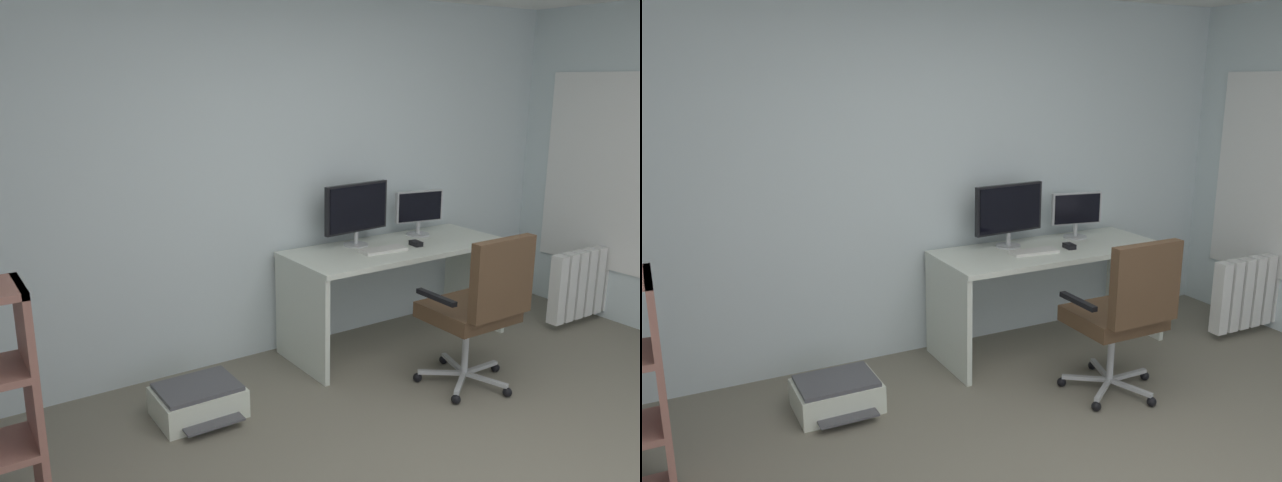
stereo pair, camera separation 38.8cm
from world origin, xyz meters
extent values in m
cube|color=silver|center=(0.00, 2.46, 1.26)|extent=(5.41, 0.10, 2.51)
cube|color=silver|center=(0.91, 2.03, 0.74)|extent=(1.68, 0.67, 0.04)
cube|color=silver|center=(0.09, 2.03, 0.36)|extent=(0.04, 0.65, 0.72)
cube|color=silver|center=(1.74, 2.03, 0.36)|extent=(0.04, 0.65, 0.72)
cylinder|color=#B2B5B7|center=(0.66, 2.20, 0.76)|extent=(0.18, 0.18, 0.01)
cylinder|color=#B2B5B7|center=(0.66, 2.20, 0.82)|extent=(0.03, 0.03, 0.11)
cube|color=black|center=(0.66, 2.20, 1.04)|extent=(0.56, 0.09, 0.35)
cube|color=black|center=(0.66, 2.18, 1.04)|extent=(0.52, 0.05, 0.32)
cylinder|color=#B2B5B7|center=(1.26, 2.20, 0.76)|extent=(0.18, 0.18, 0.01)
cylinder|color=#B2B5B7|center=(1.26, 2.20, 0.82)|extent=(0.03, 0.03, 0.11)
cube|color=#B7BABC|center=(1.26, 2.20, 0.98)|extent=(0.40, 0.11, 0.24)
cube|color=black|center=(1.25, 2.18, 0.98)|extent=(0.37, 0.07, 0.22)
cube|color=silver|center=(0.73, 1.96, 0.76)|extent=(0.35, 0.16, 0.02)
cube|color=black|center=(1.03, 1.96, 0.77)|extent=(0.07, 0.11, 0.03)
cube|color=#B7BABC|center=(1.01, 1.26, 0.07)|extent=(0.30, 0.03, 0.02)
sphere|color=black|center=(1.16, 1.26, 0.03)|extent=(0.06, 0.06, 0.06)
cube|color=#B7BABC|center=(0.91, 1.40, 0.07)|extent=(0.12, 0.30, 0.02)
sphere|color=black|center=(0.96, 1.55, 0.03)|extent=(0.06, 0.06, 0.06)
cube|color=#B7BABC|center=(0.74, 1.35, 0.07)|extent=(0.26, 0.20, 0.02)
sphere|color=black|center=(0.62, 1.44, 0.03)|extent=(0.06, 0.06, 0.06)
cube|color=#B7BABC|center=(0.74, 1.17, 0.07)|extent=(0.26, 0.20, 0.02)
sphere|color=black|center=(0.62, 1.08, 0.03)|extent=(0.06, 0.06, 0.06)
cube|color=#B7BABC|center=(0.91, 1.12, 0.07)|extent=(0.12, 0.30, 0.02)
sphere|color=black|center=(0.96, 0.98, 0.03)|extent=(0.06, 0.06, 0.06)
cylinder|color=#B7BABC|center=(0.86, 1.26, 0.26)|extent=(0.04, 0.04, 0.38)
cube|color=#503824|center=(0.86, 1.26, 0.50)|extent=(0.52, 0.46, 0.10)
cube|color=#503824|center=(0.86, 1.00, 0.79)|extent=(0.48, 0.07, 0.48)
cube|color=black|center=(0.58, 1.26, 0.65)|extent=(0.04, 0.32, 0.03)
cube|color=black|center=(1.14, 1.26, 0.65)|extent=(0.04, 0.32, 0.03)
cube|color=#A4695B|center=(-1.68, 1.37, 0.56)|extent=(0.03, 0.34, 1.11)
cube|color=silver|center=(-0.75, 1.82, 0.09)|extent=(0.49, 0.37, 0.17)
cube|color=#4C4C51|center=(-0.75, 1.82, 0.18)|extent=(0.45, 0.34, 0.02)
cube|color=#4C4C51|center=(-0.75, 1.59, 0.05)|extent=(0.35, 0.10, 0.01)
cube|color=white|center=(2.12, 1.52, 0.34)|extent=(0.09, 0.10, 0.55)
cube|color=white|center=(2.24, 1.52, 0.34)|extent=(0.09, 0.10, 0.55)
cube|color=white|center=(2.36, 1.52, 0.34)|extent=(0.09, 0.10, 0.55)
cube|color=white|center=(2.48, 1.52, 0.34)|extent=(0.09, 0.10, 0.55)
cube|color=white|center=(2.61, 1.52, 0.34)|extent=(0.09, 0.10, 0.55)
cube|color=white|center=(2.73, 1.52, 0.34)|extent=(0.09, 0.10, 0.55)
camera|label=1|loc=(-2.01, -1.43, 1.93)|focal=35.78mm
camera|label=2|loc=(-1.67, -1.63, 1.93)|focal=35.78mm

